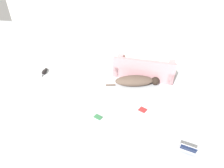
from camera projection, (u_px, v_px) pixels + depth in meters
wall_back at (112, 31)px, 6.26m from camera, size 7.99×0.06×2.66m
couch at (144, 69)px, 6.12m from camera, size 2.10×1.00×0.73m
dog at (136, 81)px, 5.63m from camera, size 1.74×0.76×0.33m
cat at (45, 71)px, 6.37m from camera, size 0.22×0.52×0.13m
laptop_open at (187, 153)px, 3.49m from camera, size 0.41×0.43×0.26m
book_red at (143, 110)px, 4.68m from camera, size 0.25×0.24×0.02m
book_green at (98, 117)px, 4.45m from camera, size 0.24×0.20×0.02m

